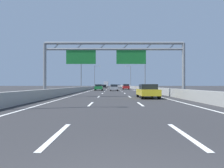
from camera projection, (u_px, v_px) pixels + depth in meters
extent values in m
plane|color=#2D2D30|center=(112.00, 87.00, 102.19)|extent=(260.00, 260.00, 0.00)
cube|color=white|center=(56.00, 135.00, 5.69)|extent=(0.16, 3.00, 0.01)
cube|color=white|center=(90.00, 104.00, 14.69)|extent=(0.16, 3.00, 0.01)
cube|color=white|center=(98.00, 97.00, 23.69)|extent=(0.16, 3.00, 0.01)
cube|color=white|center=(102.00, 93.00, 32.69)|extent=(0.16, 3.00, 0.01)
cube|color=white|center=(104.00, 91.00, 41.69)|extent=(0.16, 3.00, 0.01)
cube|color=white|center=(105.00, 90.00, 50.69)|extent=(0.16, 3.00, 0.01)
cube|color=white|center=(106.00, 89.00, 59.69)|extent=(0.16, 3.00, 0.01)
cube|color=white|center=(107.00, 89.00, 68.69)|extent=(0.16, 3.00, 0.01)
cube|color=white|center=(107.00, 88.00, 77.69)|extent=(0.16, 3.00, 0.01)
cube|color=white|center=(108.00, 88.00, 86.69)|extent=(0.16, 3.00, 0.01)
cube|color=white|center=(108.00, 88.00, 95.69)|extent=(0.16, 3.00, 0.01)
cube|color=white|center=(109.00, 87.00, 104.69)|extent=(0.16, 3.00, 0.01)
cube|color=white|center=(109.00, 87.00, 113.69)|extent=(0.16, 3.00, 0.01)
cube|color=white|center=(109.00, 87.00, 122.69)|extent=(0.16, 3.00, 0.01)
cube|color=white|center=(109.00, 87.00, 131.69)|extent=(0.16, 3.00, 0.01)
cube|color=white|center=(109.00, 87.00, 140.69)|extent=(0.16, 3.00, 0.01)
cube|color=white|center=(109.00, 87.00, 149.69)|extent=(0.16, 3.00, 0.01)
cube|color=white|center=(110.00, 86.00, 158.69)|extent=(0.16, 3.00, 0.01)
cube|color=white|center=(185.00, 135.00, 5.69)|extent=(0.16, 3.00, 0.01)
cube|color=white|center=(140.00, 104.00, 14.69)|extent=(0.16, 3.00, 0.01)
cube|color=white|center=(129.00, 97.00, 23.69)|extent=(0.16, 3.00, 0.01)
cube|color=white|center=(124.00, 93.00, 32.69)|extent=(0.16, 3.00, 0.01)
cube|color=white|center=(122.00, 91.00, 41.69)|extent=(0.16, 3.00, 0.01)
cube|color=white|center=(120.00, 90.00, 50.69)|extent=(0.16, 3.00, 0.01)
cube|color=white|center=(118.00, 89.00, 59.69)|extent=(0.16, 3.00, 0.01)
cube|color=white|center=(118.00, 89.00, 68.69)|extent=(0.16, 3.00, 0.01)
cube|color=white|center=(117.00, 88.00, 77.69)|extent=(0.16, 3.00, 0.01)
cube|color=white|center=(116.00, 88.00, 86.69)|extent=(0.16, 3.00, 0.01)
cube|color=white|center=(116.00, 88.00, 95.69)|extent=(0.16, 3.00, 0.01)
cube|color=white|center=(116.00, 87.00, 104.69)|extent=(0.16, 3.00, 0.01)
cube|color=white|center=(115.00, 87.00, 113.69)|extent=(0.16, 3.00, 0.01)
cube|color=white|center=(115.00, 87.00, 122.69)|extent=(0.16, 3.00, 0.01)
cube|color=white|center=(115.00, 87.00, 131.69)|extent=(0.16, 3.00, 0.01)
cube|color=white|center=(114.00, 87.00, 140.69)|extent=(0.16, 3.00, 0.01)
cube|color=white|center=(114.00, 87.00, 149.69)|extent=(0.16, 3.00, 0.01)
cube|color=white|center=(114.00, 86.00, 158.69)|extent=(0.16, 3.00, 0.01)
cube|color=white|center=(100.00, 88.00, 90.18)|extent=(0.16, 176.00, 0.01)
cube|color=white|center=(124.00, 88.00, 90.20)|extent=(0.16, 176.00, 0.01)
cube|color=#9E9E99|center=(100.00, 86.00, 112.18)|extent=(0.45, 220.00, 0.95)
cube|color=#9E9E99|center=(124.00, 86.00, 112.21)|extent=(0.45, 220.00, 0.95)
cylinder|color=gray|center=(44.00, 70.00, 23.36)|extent=(0.36, 0.36, 6.20)
cylinder|color=gray|center=(183.00, 70.00, 23.39)|extent=(0.36, 0.36, 6.20)
cylinder|color=gray|center=(114.00, 43.00, 23.38)|extent=(16.00, 0.32, 0.32)
cylinder|color=gray|center=(114.00, 49.00, 23.38)|extent=(16.00, 0.26, 0.26)
cylinder|color=gray|center=(56.00, 46.00, 23.37)|extent=(0.74, 0.10, 0.74)
cylinder|color=gray|center=(79.00, 46.00, 23.37)|extent=(0.74, 0.10, 0.74)
cylinder|color=gray|center=(102.00, 46.00, 23.38)|extent=(0.74, 0.10, 0.74)
cylinder|color=gray|center=(125.00, 46.00, 23.39)|extent=(0.74, 0.10, 0.74)
cylinder|color=gray|center=(148.00, 46.00, 23.39)|extent=(0.74, 0.10, 0.74)
cylinder|color=gray|center=(171.00, 46.00, 23.40)|extent=(0.74, 0.10, 0.74)
cube|color=#19752D|center=(81.00, 57.00, 23.37)|extent=(3.40, 0.12, 1.60)
cube|color=#19752D|center=(131.00, 57.00, 23.38)|extent=(3.40, 0.12, 1.60)
cylinder|color=slate|center=(81.00, 71.00, 48.83)|extent=(0.20, 0.20, 9.50)
cylinder|color=slate|center=(85.00, 52.00, 48.84)|extent=(2.20, 0.12, 0.12)
cube|color=#F2EAC6|center=(90.00, 52.00, 48.85)|extent=(0.56, 0.28, 0.20)
cylinder|color=slate|center=(145.00, 71.00, 48.86)|extent=(0.20, 0.20, 9.50)
cylinder|color=slate|center=(140.00, 52.00, 48.87)|extent=(2.20, 0.12, 0.12)
cube|color=#F2EAC6|center=(135.00, 52.00, 48.87)|extent=(0.56, 0.28, 0.20)
cylinder|color=slate|center=(94.00, 77.00, 86.53)|extent=(0.20, 0.20, 9.50)
cylinder|color=slate|center=(97.00, 66.00, 86.55)|extent=(2.20, 0.12, 0.12)
cube|color=#F2EAC6|center=(99.00, 66.00, 86.55)|extent=(0.56, 0.28, 0.20)
cylinder|color=slate|center=(130.00, 77.00, 86.57)|extent=(0.20, 0.20, 9.50)
cylinder|color=slate|center=(128.00, 66.00, 86.58)|extent=(2.20, 0.12, 0.12)
cube|color=#F2EAC6|center=(125.00, 66.00, 86.57)|extent=(0.56, 0.28, 0.20)
cube|color=#A8ADB2|center=(114.00, 88.00, 46.50)|extent=(1.77, 4.13, 0.61)
cube|color=black|center=(114.00, 86.00, 46.10)|extent=(1.56, 1.93, 0.53)
cylinder|color=black|center=(110.00, 89.00, 48.01)|extent=(0.22, 0.64, 0.64)
cylinder|color=black|center=(117.00, 89.00, 48.01)|extent=(0.22, 0.64, 0.64)
cylinder|color=black|center=(110.00, 90.00, 44.98)|extent=(0.22, 0.64, 0.64)
cylinder|color=black|center=(117.00, 90.00, 44.98)|extent=(0.22, 0.64, 0.64)
cube|color=#1E7A38|center=(98.00, 88.00, 49.05)|extent=(1.86, 4.13, 0.69)
cube|color=black|center=(98.00, 85.00, 48.82)|extent=(1.63, 1.79, 0.47)
cylinder|color=black|center=(95.00, 89.00, 50.56)|extent=(0.22, 0.64, 0.64)
cylinder|color=black|center=(102.00, 89.00, 50.57)|extent=(0.22, 0.64, 0.64)
cylinder|color=black|center=(94.00, 89.00, 47.53)|extent=(0.22, 0.64, 0.64)
cylinder|color=black|center=(101.00, 89.00, 47.53)|extent=(0.22, 0.64, 0.64)
cube|color=black|center=(104.00, 87.00, 79.45)|extent=(1.83, 4.54, 0.63)
cube|color=black|center=(104.00, 85.00, 79.40)|extent=(1.61, 2.12, 0.49)
cylinder|color=black|center=(102.00, 87.00, 81.17)|extent=(0.22, 0.64, 0.64)
cylinder|color=black|center=(106.00, 87.00, 81.17)|extent=(0.22, 0.64, 0.64)
cylinder|color=black|center=(101.00, 87.00, 77.73)|extent=(0.22, 0.64, 0.64)
cylinder|color=black|center=(105.00, 87.00, 77.73)|extent=(0.22, 0.64, 0.64)
cube|color=red|center=(125.00, 87.00, 58.95)|extent=(1.84, 4.27, 0.70)
cube|color=black|center=(126.00, 85.00, 58.39)|extent=(1.62, 1.90, 0.54)
cylinder|color=black|center=(122.00, 88.00, 60.53)|extent=(0.22, 0.64, 0.64)
cylinder|color=black|center=(128.00, 88.00, 60.53)|extent=(0.22, 0.64, 0.64)
cylinder|color=black|center=(123.00, 88.00, 57.36)|extent=(0.22, 0.64, 0.64)
cylinder|color=black|center=(129.00, 88.00, 57.36)|extent=(0.22, 0.64, 0.64)
cube|color=orange|center=(112.00, 86.00, 114.10)|extent=(1.84, 4.37, 0.70)
cube|color=black|center=(112.00, 85.00, 113.76)|extent=(1.62, 1.75, 0.44)
cylinder|color=black|center=(110.00, 87.00, 115.73)|extent=(0.22, 0.64, 0.64)
cylinder|color=black|center=(113.00, 87.00, 115.73)|extent=(0.22, 0.64, 0.64)
cylinder|color=black|center=(110.00, 87.00, 112.46)|extent=(0.22, 0.64, 0.64)
cylinder|color=black|center=(113.00, 87.00, 112.47)|extent=(0.22, 0.64, 0.64)
cube|color=yellow|center=(147.00, 92.00, 21.31)|extent=(1.85, 4.54, 0.61)
cube|color=black|center=(148.00, 87.00, 20.98)|extent=(1.63, 1.98, 0.53)
cylinder|color=black|center=(137.00, 94.00, 23.03)|extent=(0.22, 0.64, 0.64)
cylinder|color=black|center=(152.00, 94.00, 23.03)|extent=(0.22, 0.64, 0.64)
cylinder|color=black|center=(142.00, 96.00, 19.59)|extent=(0.22, 0.64, 0.64)
cylinder|color=black|center=(159.00, 96.00, 19.59)|extent=(0.22, 0.64, 0.64)
cube|color=silver|center=(118.00, 86.00, 112.05)|extent=(1.77, 4.43, 0.69)
cube|color=black|center=(118.00, 85.00, 111.94)|extent=(1.56, 1.89, 0.43)
cylinder|color=black|center=(117.00, 87.00, 113.71)|extent=(0.22, 0.64, 0.64)
cylinder|color=black|center=(120.00, 87.00, 113.72)|extent=(0.22, 0.64, 0.64)
cylinder|color=black|center=(117.00, 87.00, 110.38)|extent=(0.22, 0.64, 0.64)
cylinder|color=black|center=(120.00, 87.00, 110.38)|extent=(0.22, 0.64, 0.64)
cube|color=silver|center=(106.00, 85.00, 119.45)|extent=(2.33, 2.30, 2.00)
cube|color=silver|center=(106.00, 84.00, 115.25)|extent=(2.33, 5.71, 2.76)
cylinder|color=black|center=(104.00, 86.00, 119.69)|extent=(0.28, 0.96, 0.96)
cylinder|color=black|center=(107.00, 86.00, 119.70)|extent=(0.28, 0.96, 0.96)
cylinder|color=black|center=(104.00, 86.00, 113.79)|extent=(0.28, 0.96, 0.96)
cylinder|color=black|center=(107.00, 86.00, 113.79)|extent=(0.28, 0.96, 0.96)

